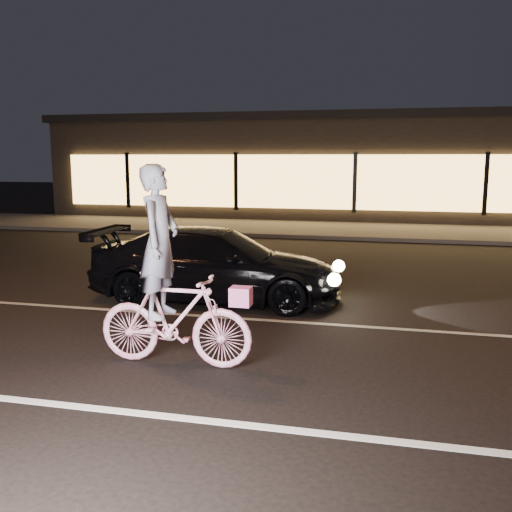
# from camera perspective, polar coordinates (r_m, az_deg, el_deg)

# --- Properties ---
(ground) EXTENTS (90.00, 90.00, 0.00)m
(ground) POSITION_cam_1_polar(r_m,az_deg,el_deg) (7.00, 1.65, -11.20)
(ground) COLOR black
(ground) RESTS_ON ground
(lane_stripe_near) EXTENTS (60.00, 0.12, 0.01)m
(lane_stripe_near) POSITION_cam_1_polar(r_m,az_deg,el_deg) (5.66, -1.56, -16.49)
(lane_stripe_near) COLOR silver
(lane_stripe_near) RESTS_ON ground
(lane_stripe_far) EXTENTS (60.00, 0.10, 0.01)m
(lane_stripe_far) POSITION_cam_1_polar(r_m,az_deg,el_deg) (8.87, 4.29, -6.62)
(lane_stripe_far) COLOR gray
(lane_stripe_far) RESTS_ON ground
(sidewalk) EXTENTS (30.00, 4.00, 0.12)m
(sidewalk) POSITION_cam_1_polar(r_m,az_deg,el_deg) (19.60, 9.38, 2.55)
(sidewalk) COLOR #383533
(sidewalk) RESTS_ON ground
(storefront) EXTENTS (25.40, 8.42, 4.20)m
(storefront) POSITION_cam_1_polar(r_m,az_deg,el_deg) (25.41, 10.48, 8.89)
(storefront) COLOR black
(storefront) RESTS_ON ground
(cyclist) EXTENTS (1.94, 0.67, 2.44)m
(cyclist) POSITION_cam_1_polar(r_m,az_deg,el_deg) (6.96, -8.55, -3.95)
(cyclist) COLOR #D5316A
(cyclist) RESTS_ON ground
(sedan) EXTENTS (4.48, 1.93, 1.29)m
(sedan) POSITION_cam_1_polar(r_m,az_deg,el_deg) (10.08, -4.01, -0.87)
(sedan) COLOR black
(sedan) RESTS_ON ground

